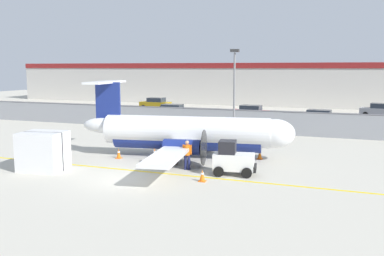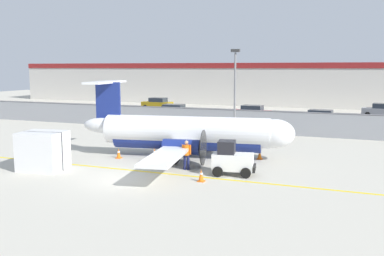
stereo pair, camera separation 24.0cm
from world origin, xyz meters
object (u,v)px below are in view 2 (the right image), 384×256
parked_car_0 (157,103)px  apron_light_pole (235,86)px  traffic_cone_far_left (119,153)px  parked_car_3 (319,118)px  traffic_cone_far_right (260,154)px  parked_car_4 (382,110)px  ground_crew_worker (186,153)px  traffic_cone_near_left (201,175)px  parked_car_1 (175,111)px  parked_car_2 (251,113)px  cargo_container (43,151)px  traffic_cone_near_right (154,153)px  baggage_tug (232,159)px  commuter_airplane (190,133)px

parked_car_0 → apron_light_pole: (16.50, -19.63, 3.41)m
traffic_cone_far_left → parked_car_3: bearing=61.7°
traffic_cone_far_right → parked_car_4: parked_car_4 is taller
ground_crew_worker → traffic_cone_far_left: ground_crew_worker is taller
ground_crew_worker → parked_car_3: bearing=-21.9°
apron_light_pole → ground_crew_worker: bearing=-88.4°
traffic_cone_near_left → parked_car_1: (-11.92, 23.86, 0.58)m
parked_car_0 → apron_light_pole: bearing=133.0°
traffic_cone_near_left → parked_car_2: size_ratio=0.15×
cargo_container → apron_light_pole: bearing=54.2°
traffic_cone_near_right → parked_car_1: parked_car_1 is taller
cargo_container → baggage_tug: bearing=6.8°
commuter_airplane → traffic_cone_far_right: 4.67m
traffic_cone_near_left → parked_car_0: 37.69m
traffic_cone_far_left → apron_light_pole: apron_light_pole is taller
baggage_tug → traffic_cone_far_left: baggage_tug is taller
baggage_tug → parked_car_3: 21.59m
baggage_tug → commuter_airplane: bearing=128.5°
traffic_cone_far_right → apron_light_pole: size_ratio=0.09×
cargo_container → parked_car_3: (13.11, 24.22, -0.21)m
commuter_airplane → traffic_cone_far_left: bearing=-164.9°
ground_crew_worker → traffic_cone_near_right: (-3.17, 2.26, -0.64)m
traffic_cone_far_left → parked_car_2: size_ratio=0.15×
traffic_cone_far_left → apron_light_pole: size_ratio=0.09×
traffic_cone_far_left → commuter_airplane: bearing=24.4°
parked_car_0 → parked_car_1: 11.12m
baggage_tug → apron_light_pole: bearing=95.4°
traffic_cone_far_right → parked_car_2: (-5.25, 19.48, 0.58)m
parked_car_2 → parked_car_4: size_ratio=0.98×
traffic_cone_near_right → traffic_cone_far_left: same height
commuter_airplane → traffic_cone_far_right: size_ratio=25.08×
parked_car_0 → traffic_cone_near_right: bearing=118.5°
cargo_container → traffic_cone_near_left: cargo_container is taller
parked_car_2 → apron_light_pole: 13.22m
commuter_airplane → ground_crew_worker: commuter_airplane is taller
parked_car_0 → parked_car_3: (22.28, -9.53, 0.00)m
parked_car_2 → apron_light_pole: apron_light_pole is taller
traffic_cone_near_left → parked_car_0: bearing=119.3°
cargo_container → parked_car_1: cargo_container is taller
baggage_tug → parked_car_4: baggage_tug is taller
traffic_cone_far_left → parked_car_0: size_ratio=0.15×
cargo_container → apron_light_pole: size_ratio=0.37×
commuter_airplane → parked_car_2: size_ratio=3.74×
parked_car_1 → apron_light_pole: size_ratio=0.58×
parked_car_0 → parked_car_1: size_ratio=1.02×
commuter_airplane → baggage_tug: bearing=-51.1°
parked_car_2 → apron_light_pole: bearing=100.8°
traffic_cone_near_right → apron_light_pole: (2.86, 8.87, 3.99)m
traffic_cone_near_left → parked_car_2: parked_car_2 is taller
parked_car_3 → parked_car_4: 12.10m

